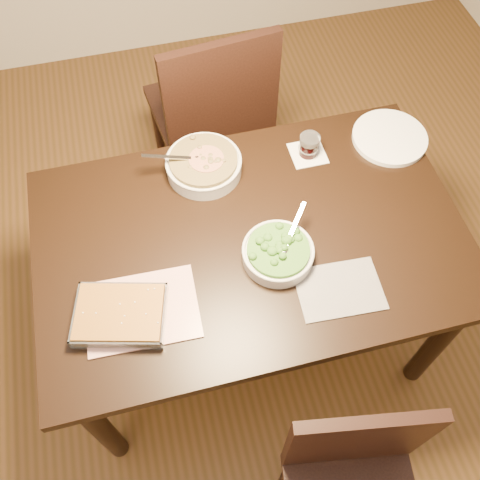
# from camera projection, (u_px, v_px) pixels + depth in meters

# --- Properties ---
(ground) EXTENTS (4.00, 4.00, 0.00)m
(ground) POSITION_uv_depth(u_px,v_px,m) (248.00, 327.00, 2.37)
(ground) COLOR #473014
(ground) RESTS_ON ground
(table) EXTENTS (1.40, 0.90, 0.75)m
(table) POSITION_uv_depth(u_px,v_px,m) (251.00, 251.00, 1.82)
(table) COLOR black
(table) RESTS_ON ground
(magazine_a) EXTENTS (0.34, 0.26, 0.01)m
(magazine_a) POSITION_uv_depth(u_px,v_px,m) (142.00, 310.00, 1.60)
(magazine_a) COLOR #9E2E2D
(magazine_a) RESTS_ON table
(magazine_b) EXTENTS (0.27, 0.20, 0.00)m
(magazine_b) POSITION_uv_depth(u_px,v_px,m) (339.00, 289.00, 1.63)
(magazine_b) COLOR #2B2A32
(magazine_b) RESTS_ON table
(coaster) EXTENTS (0.12, 0.12, 0.00)m
(coaster) POSITION_uv_depth(u_px,v_px,m) (308.00, 153.00, 1.92)
(coaster) COLOR white
(coaster) RESTS_ON table
(stew_bowl) EXTENTS (0.30, 0.27, 0.10)m
(stew_bowl) POSITION_uv_depth(u_px,v_px,m) (204.00, 164.00, 1.85)
(stew_bowl) COLOR silver
(stew_bowl) RESTS_ON table
(broccoli_bowl) EXTENTS (0.23, 0.23, 0.09)m
(broccoli_bowl) POSITION_uv_depth(u_px,v_px,m) (278.00, 253.00, 1.67)
(broccoli_bowl) COLOR silver
(broccoli_bowl) RESTS_ON table
(baking_dish) EXTENTS (0.31, 0.26, 0.05)m
(baking_dish) POSITION_uv_depth(u_px,v_px,m) (120.00, 315.00, 1.57)
(baking_dish) COLOR silver
(baking_dish) RESTS_ON table
(wine_tumbler) EXTENTS (0.07, 0.07, 0.08)m
(wine_tumbler) POSITION_uv_depth(u_px,v_px,m) (309.00, 145.00, 1.89)
(wine_tumbler) COLOR black
(wine_tumbler) RESTS_ON coaster
(dinner_plate) EXTENTS (0.27, 0.27, 0.02)m
(dinner_plate) POSITION_uv_depth(u_px,v_px,m) (390.00, 138.00, 1.95)
(dinner_plate) COLOR white
(dinner_plate) RESTS_ON table
(chair_far) EXTENTS (0.52, 0.52, 1.00)m
(chair_far) POSITION_uv_depth(u_px,v_px,m) (213.00, 111.00, 2.30)
(chair_far) COLOR black
(chair_far) RESTS_ON ground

